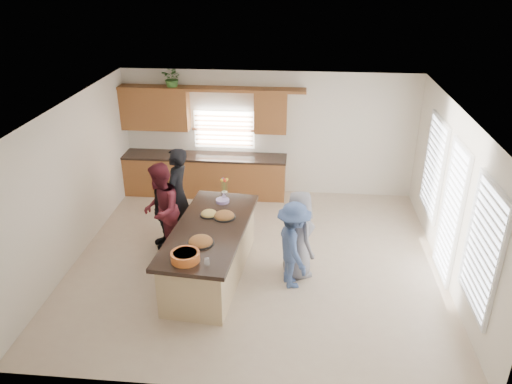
# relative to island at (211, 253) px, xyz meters

# --- Properties ---
(floor) EXTENTS (6.50, 6.50, 0.00)m
(floor) POSITION_rel_island_xyz_m (0.72, 0.54, -0.45)
(floor) COLOR beige
(floor) RESTS_ON ground
(room_shell) EXTENTS (6.52, 6.02, 2.81)m
(room_shell) POSITION_rel_island_xyz_m (0.72, 0.54, 1.45)
(room_shell) COLOR silver
(room_shell) RESTS_ON ground
(back_cabinetry) EXTENTS (4.08, 0.66, 2.46)m
(back_cabinetry) POSITION_rel_island_xyz_m (-0.75, 3.27, 0.46)
(back_cabinetry) COLOR brown
(back_cabinetry) RESTS_ON ground
(right_wall_glazing) EXTENTS (0.06, 4.00, 2.25)m
(right_wall_glazing) POSITION_rel_island_xyz_m (3.94, 0.41, 0.89)
(right_wall_glazing) COLOR white
(right_wall_glazing) RESTS_ON ground
(island) EXTENTS (1.38, 2.79, 0.95)m
(island) POSITION_rel_island_xyz_m (0.00, 0.00, 0.00)
(island) COLOR tan
(island) RESTS_ON ground
(platter_front) EXTENTS (0.42, 0.42, 0.17)m
(platter_front) POSITION_rel_island_xyz_m (-0.05, -0.52, 0.53)
(platter_front) COLOR black
(platter_front) RESTS_ON island
(platter_mid) EXTENTS (0.39, 0.39, 0.16)m
(platter_mid) POSITION_rel_island_xyz_m (0.19, 0.36, 0.52)
(platter_mid) COLOR black
(platter_mid) RESTS_ON island
(platter_back) EXTENTS (0.31, 0.31, 0.13)m
(platter_back) POSITION_rel_island_xyz_m (-0.09, 0.41, 0.52)
(platter_back) COLOR black
(platter_back) RESTS_ON island
(salad_bowl) EXTENTS (0.43, 0.43, 0.14)m
(salad_bowl) POSITION_rel_island_xyz_m (-0.18, -1.01, 0.57)
(salad_bowl) COLOR orange
(salad_bowl) RESTS_ON island
(clear_cup) EXTENTS (0.08, 0.08, 0.11)m
(clear_cup) POSITION_rel_island_xyz_m (0.16, -1.10, 0.55)
(clear_cup) COLOR white
(clear_cup) RESTS_ON island
(plate_stack) EXTENTS (0.24, 0.24, 0.06)m
(plate_stack) POSITION_rel_island_xyz_m (0.07, 0.95, 0.53)
(plate_stack) COLOR #AE8ECF
(plate_stack) RESTS_ON island
(flower_vase) EXTENTS (0.14, 0.14, 0.42)m
(flower_vase) POSITION_rel_island_xyz_m (0.09, 1.05, 0.72)
(flower_vase) COLOR silver
(flower_vase) RESTS_ON island
(potted_plant) EXTENTS (0.53, 0.49, 0.48)m
(potted_plant) POSITION_rel_island_xyz_m (-1.34, 3.36, 2.19)
(potted_plant) COLOR #427930
(potted_plant) RESTS_ON back_cabinetry
(woman_left_back) EXTENTS (0.53, 0.73, 1.85)m
(woman_left_back) POSITION_rel_island_xyz_m (-0.83, 1.21, 0.47)
(woman_left_back) COLOR black
(woman_left_back) RESTS_ON ground
(woman_left_mid) EXTENTS (0.77, 0.93, 1.75)m
(woman_left_mid) POSITION_rel_island_xyz_m (-1.01, 0.68, 0.42)
(woman_left_mid) COLOR maroon
(woman_left_mid) RESTS_ON ground
(woman_left_front) EXTENTS (0.73, 0.92, 1.46)m
(woman_left_front) POSITION_rel_island_xyz_m (-1.06, 0.92, 0.28)
(woman_left_front) COLOR black
(woman_left_front) RESTS_ON ground
(woman_right_back) EXTENTS (0.84, 1.10, 1.51)m
(woman_right_back) POSITION_rel_island_xyz_m (1.39, -0.12, 0.30)
(woman_right_back) COLOR #3C5384
(woman_right_back) RESTS_ON ground
(woman_right_front) EXTENTS (0.77, 0.90, 1.56)m
(woman_right_front) POSITION_rel_island_xyz_m (1.47, 0.20, 0.33)
(woman_right_front) COLOR slate
(woman_right_front) RESTS_ON ground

